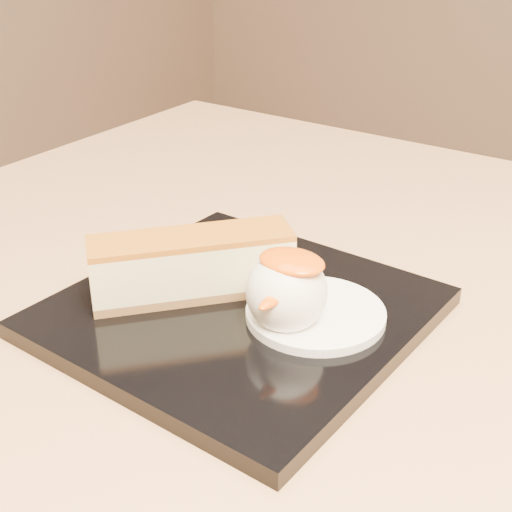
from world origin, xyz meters
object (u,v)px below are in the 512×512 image
Objects in this scene: table at (280,486)px; cheesecake at (192,265)px; dessert_plate at (239,312)px; ice_cream_scoop at (286,292)px.

cheesecake is (-0.06, -0.03, 0.19)m from table.
ice_cream_scoop is (0.04, -0.01, 0.03)m from dessert_plate.
dessert_plate is (-0.02, -0.02, 0.16)m from table.
table is 0.20m from ice_cream_scoop.
ice_cream_scoop reaches higher than cheesecake.
dessert_plate is 4.33× the size of ice_cream_scoop.
table is at bearing 43.54° from dessert_plate.
table is 3.64× the size of dessert_plate.
ice_cream_scoop is at bearing -48.79° from cheesecake.
cheesecake is 2.47× the size of ice_cream_scoop.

